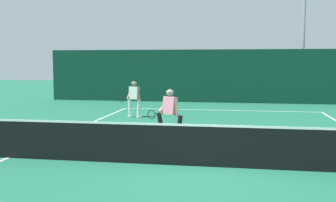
{
  "coord_description": "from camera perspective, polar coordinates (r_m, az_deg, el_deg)",
  "views": [
    {
      "loc": [
        0.82,
        -9.26,
        2.49
      ],
      "look_at": [
        -1.72,
        5.48,
        1.0
      ],
      "focal_mm": 42.49,
      "sensor_mm": 36.0,
      "label": 1
    }
  ],
  "objects": [
    {
      "name": "tennis_net",
      "position": [
        9.5,
        4.66,
        -6.31
      ],
      "size": [
        10.95,
        0.09,
        1.08
      ],
      "color": "#1E4723",
      "rests_on": "ground_plane"
    },
    {
      "name": "court_line_service",
      "position": [
        15.66,
        6.67,
        -3.49
      ],
      "size": [
        8.15,
        0.1,
        0.01
      ],
      "primitive_type": "cube",
      "color": "white",
      "rests_on": "ground_plane"
    },
    {
      "name": "tennis_ball",
      "position": [
        14.39,
        -5.12,
        -4.17
      ],
      "size": [
        0.07,
        0.07,
        0.07
      ],
      "primitive_type": "sphere",
      "color": "#D1E033",
      "rests_on": "ground_plane"
    },
    {
      "name": "light_pole",
      "position": [
        26.62,
        18.91,
        9.9
      ],
      "size": [
        0.55,
        0.44,
        7.48
      ],
      "color": "#9EA39E",
      "rests_on": "ground_plane"
    },
    {
      "name": "tennis_ball_extra",
      "position": [
        15.15,
        0.94,
        -3.65
      ],
      "size": [
        0.07,
        0.07,
        0.07
      ],
      "primitive_type": "sphere",
      "color": "#D1E033",
      "rests_on": "ground_plane"
    },
    {
      "name": "court_line_sideline_left",
      "position": [
        11.22,
        -21.96,
        -7.55
      ],
      "size": [
        0.1,
        22.25,
        0.01
      ],
      "primitive_type": "cube",
      "color": "white",
      "rests_on": "ground_plane"
    },
    {
      "name": "court_line_centre",
      "position": [
        12.73,
        5.94,
        -5.61
      ],
      "size": [
        0.1,
        6.4,
        0.01
      ],
      "primitive_type": "cube",
      "color": "white",
      "rests_on": "ground_plane"
    },
    {
      "name": "back_fence_windscreen",
      "position": [
        24.27,
        7.85,
        3.55
      ],
      "size": [
        21.85,
        0.12,
        3.21
      ],
      "primitive_type": "cube",
      "color": "#0C3728",
      "rests_on": "ground_plane"
    },
    {
      "name": "ground_plane",
      "position": [
        9.63,
        4.63,
        -9.33
      ],
      "size": [
        80.0,
        80.0,
        0.0
      ],
      "primitive_type": "plane",
      "color": "#216D4E"
    },
    {
      "name": "player_far",
      "position": [
        17.79,
        -4.91,
        0.5
      ],
      "size": [
        0.93,
        0.84,
        1.62
      ],
      "rotation": [
        0.0,
        0.0,
        2.87
      ],
      "color": "silver",
      "rests_on": "ground_plane"
    },
    {
      "name": "court_line_baseline_far",
      "position": [
        20.56,
        7.43,
        -1.31
      ],
      "size": [
        9.99,
        0.1,
        0.01
      ],
      "primitive_type": "cube",
      "color": "white",
      "rests_on": "ground_plane"
    },
    {
      "name": "player_near",
      "position": [
        12.61,
        0.22,
        -1.61
      ],
      "size": [
        1.11,
        0.86,
        1.62
      ],
      "rotation": [
        0.0,
        0.0,
        2.69
      ],
      "color": "black",
      "rests_on": "ground_plane"
    }
  ]
}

